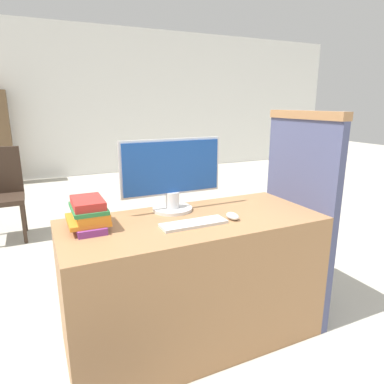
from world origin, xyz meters
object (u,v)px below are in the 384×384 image
monitor (172,175)px  mouse (233,216)px  book_stack (89,214)px  keyboard (194,224)px  far_chair (0,189)px

monitor → mouse: bearing=-50.3°
monitor → book_stack: bearing=-169.1°
keyboard → mouse: 0.24m
mouse → book_stack: 0.77m
keyboard → mouse: bearing=-1.9°
monitor → keyboard: monitor is taller
mouse → book_stack: (-0.74, 0.20, 0.06)m
book_stack → far_chair: (-0.58, 2.21, -0.32)m
monitor → far_chair: monitor is taller
keyboard → book_stack: book_stack is taller
monitor → far_chair: (-1.08, 2.11, -0.46)m
mouse → far_chair: bearing=118.8°
mouse → far_chair: (-1.32, 2.40, -0.26)m
mouse → book_stack: book_stack is taller
monitor → book_stack: (-0.50, -0.10, -0.14)m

